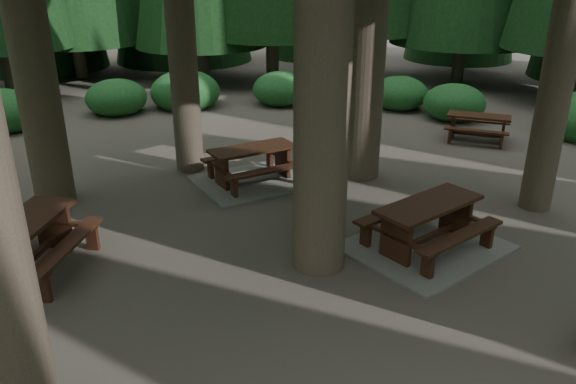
{
  "coord_description": "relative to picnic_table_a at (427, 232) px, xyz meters",
  "views": [
    {
      "loc": [
        -0.58,
        -7.72,
        4.61
      ],
      "look_at": [
        0.35,
        0.67,
        1.1
      ],
      "focal_mm": 35.0,
      "sensor_mm": 36.0,
      "label": 1
    }
  ],
  "objects": [
    {
      "name": "ground",
      "position": [
        -2.72,
        -0.53,
        -0.3
      ],
      "size": [
        80.0,
        80.0,
        0.0
      ],
      "primitive_type": "plane",
      "color": "#4B443D",
      "rests_on": "ground"
    },
    {
      "name": "picnic_table_a",
      "position": [
        0.0,
        0.0,
        0.0
      ],
      "size": [
        3.26,
        3.12,
        0.86
      ],
      "rotation": [
        0.0,
        0.0,
        0.56
      ],
      "color": "gray",
      "rests_on": "ground"
    },
    {
      "name": "picnic_table_b",
      "position": [
        -6.51,
        -0.03,
        0.27
      ],
      "size": [
        2.03,
        2.32,
        0.87
      ],
      "rotation": [
        0.0,
        0.0,
        1.34
      ],
      "color": "#381910",
      "rests_on": "ground"
    },
    {
      "name": "picnic_table_c",
      "position": [
        -2.78,
        3.43,
        -0.02
      ],
      "size": [
        3.0,
        2.78,
        0.82
      ],
      "rotation": [
        0.0,
        0.0,
        0.41
      ],
      "color": "gray",
      "rests_on": "ground"
    },
    {
      "name": "picnic_table_d",
      "position": [
        3.49,
        5.9,
        0.17
      ],
      "size": [
        2.07,
        1.94,
        0.71
      ],
      "rotation": [
        0.0,
        0.0,
        -0.48
      ],
      "color": "#381910",
      "rests_on": "ground"
    },
    {
      "name": "shrub_ring",
      "position": [
        -2.02,
        0.22,
        0.1
      ],
      "size": [
        23.86,
        24.64,
        1.49
      ],
      "color": "#1C5429",
      "rests_on": "ground"
    }
  ]
}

